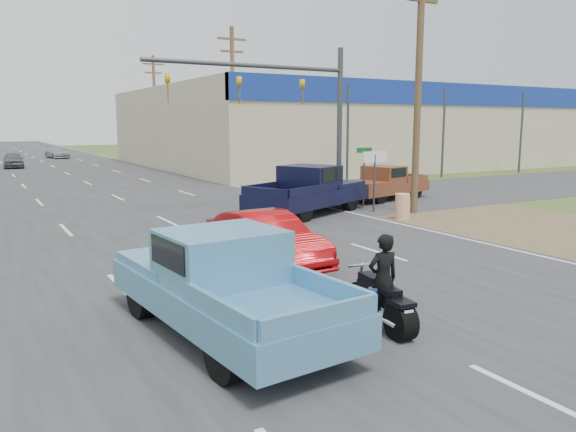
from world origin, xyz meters
TOP-DOWN VIEW (x-y plane):
  - ground at (0.00, 0.00)m, footprint 200.00×200.00m
  - main_road at (0.00, 40.00)m, footprint 15.00×180.00m
  - cross_road at (0.00, 18.00)m, footprint 120.00×10.00m
  - dirt_verge at (11.00, 10.00)m, footprint 8.00×18.00m
  - big_box_store at (32.00, 39.93)m, footprint 50.00×28.10m
  - utility_pole_1 at (9.50, 13.00)m, footprint 2.00×0.28m
  - utility_pole_2 at (9.50, 31.00)m, footprint 2.00×0.28m
  - utility_pole_3 at (9.50, 49.00)m, footprint 2.00×0.28m
  - tree_3 at (55.00, 70.00)m, footprint 8.40×8.40m
  - tree_5 at (30.00, 95.00)m, footprint 7.98×7.98m
  - barrel_0 at (8.00, 12.00)m, footprint 0.56×0.56m
  - barrel_1 at (8.40, 20.50)m, footprint 0.56×0.56m
  - lane_sign at (8.20, 14.00)m, footprint 1.20×0.08m
  - street_name_sign at (8.80, 15.50)m, footprint 0.80×0.08m
  - signal_mast at (5.82, 17.00)m, footprint 9.12×0.40m
  - red_convertible at (0.15, 8.20)m, footprint 1.74×4.28m
  - motorcycle at (-0.15, 3.15)m, footprint 0.65×2.06m
  - rider at (-0.15, 3.19)m, footprint 0.64×0.46m
  - blue_pickup at (-2.68, 4.49)m, footprint 2.60×5.68m
  - navy_pickup at (5.71, 15.03)m, footprint 6.34×4.56m
  - brown_pickup at (11.05, 16.89)m, footprint 5.24×3.04m
  - distant_car_grey at (-3.02, 48.05)m, footprint 1.77×3.96m
  - distant_car_silver at (2.11, 60.71)m, footprint 2.36×4.43m

SIDE VIEW (x-z plane):
  - ground at x=0.00m, z-range 0.00..0.00m
  - dirt_verge at x=11.00m, z-range 0.00..0.01m
  - cross_road at x=0.00m, z-range 0.00..0.02m
  - main_road at x=0.00m, z-range 0.00..0.02m
  - motorcycle at x=-0.15m, z-range -0.06..0.99m
  - barrel_0 at x=8.00m, z-range 0.00..1.00m
  - barrel_1 at x=8.40m, z-range 0.00..1.00m
  - distant_car_silver at x=2.11m, z-range 0.00..1.22m
  - distant_car_grey at x=-3.02m, z-range 0.00..1.32m
  - red_convertible at x=0.15m, z-range 0.00..1.38m
  - rider at x=-0.15m, z-range 0.00..1.63m
  - brown_pickup at x=11.05m, z-range 0.01..1.64m
  - blue_pickup at x=-2.68m, z-range 0.01..1.84m
  - navy_pickup at x=5.71m, z-range 0.01..1.98m
  - street_name_sign at x=8.80m, z-range 0.30..2.91m
  - lane_sign at x=8.20m, z-range 0.64..3.16m
  - big_box_store at x=32.00m, z-range 0.01..6.61m
  - signal_mast at x=5.82m, z-range 1.30..8.30m
  - utility_pole_1 at x=9.50m, z-range 0.32..10.32m
  - utility_pole_2 at x=9.50m, z-range 0.32..10.32m
  - utility_pole_3 at x=9.50m, z-range 0.32..10.32m
  - tree_5 at x=30.00m, z-range 0.94..10.82m
  - tree_3 at x=55.00m, z-range 0.99..11.39m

